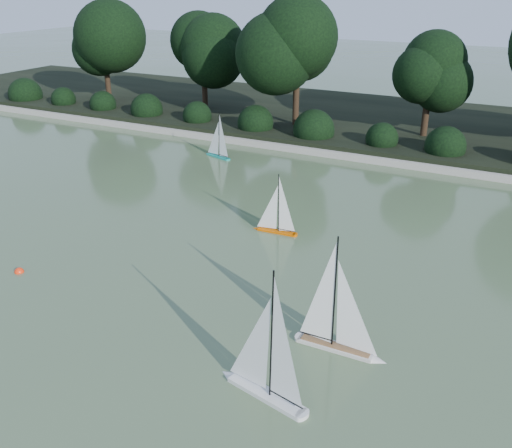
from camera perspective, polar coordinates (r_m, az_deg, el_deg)
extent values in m
plane|color=#3C5231|center=(8.68, -7.11, -9.71)|extent=(80.00, 80.00, 0.00)
cube|color=gray|center=(16.18, 11.01, 6.47)|extent=(40.00, 0.35, 0.18)
cube|color=black|center=(19.91, 14.47, 9.55)|extent=(40.00, 8.00, 0.30)
cylinder|color=black|center=(23.26, -14.55, 13.03)|extent=(0.20, 0.20, 1.51)
sphere|color=black|center=(23.01, -15.03, 17.49)|extent=(2.38, 2.38, 2.38)
cylinder|color=black|center=(21.36, -5.12, 12.58)|extent=(0.20, 0.20, 1.37)
sphere|color=black|center=(21.11, -5.30, 17.09)|extent=(2.24, 2.24, 2.24)
cylinder|color=black|center=(18.71, 4.00, 11.49)|extent=(0.20, 0.20, 1.66)
sphere|color=black|center=(18.40, 4.18, 17.67)|extent=(2.66, 2.66, 2.66)
cylinder|color=black|center=(18.08, 16.49, 9.52)|extent=(0.20, 0.20, 1.26)
sphere|color=black|center=(17.79, 17.09, 14.43)|extent=(2.10, 2.10, 2.10)
sphere|color=black|center=(24.52, -21.91, 11.89)|extent=(1.10, 1.10, 1.10)
sphere|color=black|center=(23.07, -18.53, 11.71)|extent=(1.10, 1.10, 1.10)
sphere|color=black|center=(21.71, -14.70, 11.47)|extent=(1.10, 1.10, 1.10)
sphere|color=black|center=(20.45, -10.40, 11.13)|extent=(1.10, 1.10, 1.10)
sphere|color=black|center=(19.32, -5.58, 10.67)|extent=(1.10, 1.10, 1.10)
sphere|color=black|center=(18.34, -0.22, 10.08)|extent=(1.10, 1.10, 1.10)
sphere|color=black|center=(17.53, 5.67, 9.33)|extent=(1.10, 1.10, 1.10)
sphere|color=black|center=(16.92, 12.02, 8.41)|extent=(1.10, 1.10, 1.10)
sphere|color=black|center=(16.53, 18.72, 7.32)|extent=(1.10, 1.10, 1.10)
cube|color=silver|center=(7.28, 1.02, -16.51)|extent=(1.12, 0.46, 0.11)
cone|color=silver|center=(7.61, -2.79, -14.49)|extent=(0.26, 0.26, 0.22)
cylinder|color=silver|center=(7.03, 4.65, -18.33)|extent=(0.16, 0.16, 0.11)
cylinder|color=black|center=(6.70, 1.45, -10.80)|extent=(0.03, 0.03, 1.70)
cylinder|color=black|center=(7.06, 2.96, -16.75)|extent=(0.49, 0.13, 0.02)
cube|color=beige|center=(8.12, 7.94, -11.94)|extent=(1.07, 0.22, 0.11)
cone|color=beige|center=(7.99, 12.23, -12.97)|extent=(0.21, 0.21, 0.21)
cylinder|color=beige|center=(8.27, 4.40, -11.03)|extent=(0.13, 0.13, 0.11)
cube|color=olive|center=(8.09, 7.97, -11.61)|extent=(0.98, 0.16, 0.01)
cylinder|color=black|center=(7.66, 7.93, -6.47)|extent=(0.02, 0.02, 1.66)
cylinder|color=black|center=(8.13, 6.04, -10.77)|extent=(0.49, 0.02, 0.02)
cube|color=#D95400|center=(11.45, 2.08, -0.66)|extent=(0.79, 0.20, 0.08)
cone|color=#D95400|center=(11.61, 0.01, -0.29)|extent=(0.17, 0.17, 0.16)
cylinder|color=#D95400|center=(11.32, 3.92, -1.00)|extent=(0.10, 0.10, 0.08)
cylinder|color=black|center=(11.18, 2.32, 2.33)|extent=(0.02, 0.02, 1.22)
cylinder|color=black|center=(11.34, 3.08, -0.45)|extent=(0.36, 0.03, 0.01)
cube|color=#158A7B|center=(16.31, -3.79, 6.81)|extent=(0.82, 0.39, 0.08)
cone|color=#158A7B|center=(16.65, -4.88, 7.13)|extent=(0.20, 0.20, 0.16)
cylinder|color=#158A7B|center=(16.03, -2.82, 6.53)|extent=(0.12, 0.12, 0.08)
cylinder|color=black|center=(16.10, -3.76, 9.05)|extent=(0.02, 0.02, 1.25)
cylinder|color=black|center=(16.13, -3.28, 6.96)|extent=(0.36, 0.12, 0.01)
sphere|color=#FF300D|center=(10.78, -22.59, -4.46)|extent=(0.16, 0.16, 0.16)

